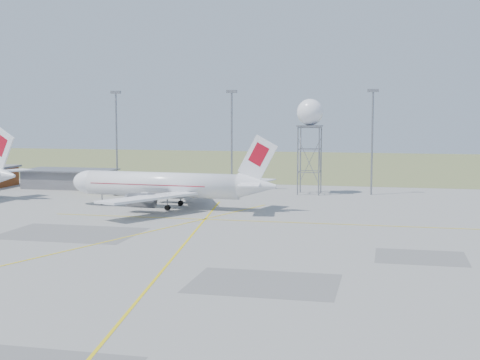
# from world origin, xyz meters

# --- Properties ---
(ground) EXTENTS (400.00, 400.00, 0.00)m
(ground) POSITION_xyz_m (0.00, 0.00, 0.00)
(ground) COLOR #969691
(ground) RESTS_ON ground
(grass_strip) EXTENTS (400.00, 120.00, 0.03)m
(grass_strip) POSITION_xyz_m (0.00, 140.00, 0.01)
(grass_strip) COLOR #5C6B3B
(grass_strip) RESTS_ON ground
(building_grey) EXTENTS (19.00, 10.00, 3.90)m
(building_grey) POSITION_xyz_m (-45.00, 64.00, 1.97)
(building_grey) COLOR slate
(building_grey) RESTS_ON ground
(mast_a) EXTENTS (2.20, 0.50, 20.50)m
(mast_a) POSITION_xyz_m (-35.00, 66.00, 12.07)
(mast_a) COLOR gray
(mast_a) RESTS_ON ground
(mast_b) EXTENTS (2.20, 0.50, 20.50)m
(mast_b) POSITION_xyz_m (-10.00, 66.00, 12.07)
(mast_b) COLOR gray
(mast_b) RESTS_ON ground
(mast_c) EXTENTS (2.20, 0.50, 20.50)m
(mast_c) POSITION_xyz_m (18.00, 66.00, 12.07)
(mast_c) COLOR gray
(mast_c) RESTS_ON ground
(airliner_main) EXTENTS (36.78, 35.68, 12.51)m
(airliner_main) POSITION_xyz_m (-15.28, 40.32, 3.83)
(airliner_main) COLOR white
(airliner_main) RESTS_ON ground
(radar_tower) EXTENTS (5.15, 5.15, 18.64)m
(radar_tower) POSITION_xyz_m (6.04, 64.58, 10.46)
(radar_tower) COLOR gray
(radar_tower) RESTS_ON ground
(fire_truck) EXTENTS (10.21, 6.19, 3.87)m
(fire_truck) POSITION_xyz_m (-32.79, 56.54, 1.86)
(fire_truck) COLOR yellow
(fire_truck) RESTS_ON ground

